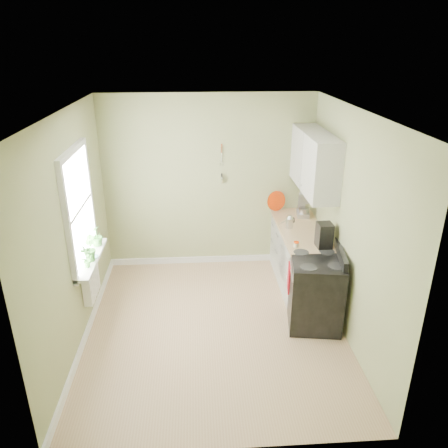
{
  "coord_description": "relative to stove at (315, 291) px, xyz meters",
  "views": [
    {
      "loc": [
        -0.19,
        -4.61,
        3.38
      ],
      "look_at": [
        0.15,
        0.55,
        1.2
      ],
      "focal_mm": 35.0,
      "sensor_mm": 36.0,
      "label": 1
    }
  ],
  "objects": [
    {
      "name": "stove",
      "position": [
        0.0,
        0.0,
        0.0
      ],
      "size": [
        0.75,
        0.82,
        1.03
      ],
      "color": "black",
      "rests_on": "floor"
    },
    {
      "name": "kettle",
      "position": [
        -0.16,
        0.97,
        0.54
      ],
      "size": [
        0.18,
        0.11,
        0.19
      ],
      "color": "silver",
      "rests_on": "countertop"
    },
    {
      "name": "plant_a",
      "position": [
        -2.78,
        -0.01,
        0.58
      ],
      "size": [
        0.16,
        0.17,
        0.27
      ],
      "primitive_type": "imported",
      "rotation": [
        0.0,
        0.0,
        1.03
      ],
      "color": "#326E27",
      "rests_on": "window_sill"
    },
    {
      "name": "base_cabinets",
      "position": [
        0.02,
        0.95,
        -0.02
      ],
      "size": [
        0.6,
        1.6,
        0.87
      ],
      "primitive_type": "cube",
      "color": "silver",
      "rests_on": "floor"
    },
    {
      "name": "ceiling",
      "position": [
        -1.28,
        -0.05,
        2.25
      ],
      "size": [
        3.2,
        3.6,
        0.02
      ],
      "primitive_type": "cube",
      "color": "white",
      "rests_on": "wall_back"
    },
    {
      "name": "wall_left",
      "position": [
        -2.89,
        -0.05,
        0.89
      ],
      "size": [
        0.02,
        3.6,
        2.7
      ],
      "primitive_type": "cube",
      "color": "#959B69",
      "rests_on": "floor"
    },
    {
      "name": "upper_cabinets",
      "position": [
        0.15,
        1.05,
        1.39
      ],
      "size": [
        0.35,
        1.4,
        0.8
      ],
      "primitive_type": "cube",
      "color": "silver",
      "rests_on": "wall_right"
    },
    {
      "name": "jar",
      "position": [
        -0.2,
        0.35,
        0.49
      ],
      "size": [
        0.07,
        0.07,
        0.07
      ],
      "color": "#B4A48C",
      "rests_on": "countertop"
    },
    {
      "name": "countertop",
      "position": [
        0.01,
        0.95,
        0.43
      ],
      "size": [
        0.64,
        1.6,
        0.04
      ],
      "primitive_type": "cube",
      "color": "tan",
      "rests_on": "base_cabinets"
    },
    {
      "name": "window_sill",
      "position": [
        -2.79,
        0.25,
        0.42
      ],
      "size": [
        0.18,
        1.14,
        0.04
      ],
      "primitive_type": "cube",
      "color": "white",
      "rests_on": "wall_left"
    },
    {
      "name": "stand_mixer",
      "position": [
        0.14,
        1.43,
        0.6
      ],
      "size": [
        0.22,
        0.32,
        0.36
      ],
      "color": "#B2B2B7",
      "rests_on": "countertop"
    },
    {
      "name": "red_tray",
      "position": [
        -0.23,
        1.67,
        0.61
      ],
      "size": [
        0.31,
        0.17,
        0.32
      ],
      "primitive_type": "cylinder",
      "rotation": [
        1.45,
        0.0,
        0.37
      ],
      "color": "#CA2E00",
      "rests_on": "countertop"
    },
    {
      "name": "radiator",
      "position": [
        -2.82,
        0.2,
        0.09
      ],
      "size": [
        0.12,
        0.5,
        0.35
      ],
      "primitive_type": "cube",
      "color": "white",
      "rests_on": "wall_left"
    },
    {
      "name": "window",
      "position": [
        -2.86,
        0.25,
        1.09
      ],
      "size": [
        0.06,
        1.14,
        1.44
      ],
      "color": "white",
      "rests_on": "wall_left"
    },
    {
      "name": "floor",
      "position": [
        -1.28,
        -0.05,
        -0.47
      ],
      "size": [
        3.2,
        3.6,
        0.02
      ],
      "primitive_type": "cube",
      "color": "tan",
      "rests_on": "ground"
    },
    {
      "name": "plant_c",
      "position": [
        -2.78,
        0.6,
        0.58
      ],
      "size": [
        0.18,
        0.18,
        0.27
      ],
      "primitive_type": "imported",
      "rotation": [
        0.0,
        0.0,
        4.56
      ],
      "color": "#326E27",
      "rests_on": "window_sill"
    },
    {
      "name": "wall_back",
      "position": [
        -1.28,
        1.76,
        0.89
      ],
      "size": [
        3.2,
        0.02,
        2.7
      ],
      "primitive_type": "cube",
      "color": "#959B69",
      "rests_on": "floor"
    },
    {
      "name": "wall_utensils",
      "position": [
        -1.08,
        1.73,
        1.11
      ],
      "size": [
        0.02,
        0.14,
        0.58
      ],
      "color": "tan",
      "rests_on": "wall_back"
    },
    {
      "name": "plant_b",
      "position": [
        -2.78,
        0.17,
        0.6
      ],
      "size": [
        0.2,
        0.22,
        0.33
      ],
      "primitive_type": "imported",
      "rotation": [
        0.0,
        0.0,
        1.95
      ],
      "color": "#326E27",
      "rests_on": "window_sill"
    },
    {
      "name": "wall_right",
      "position": [
        0.33,
        -0.05,
        0.89
      ],
      "size": [
        0.02,
        3.6,
        2.7
      ],
      "primitive_type": "cube",
      "color": "#959B69",
      "rests_on": "floor"
    },
    {
      "name": "coffee_maker",
      "position": [
        0.15,
        0.34,
        0.6
      ],
      "size": [
        0.19,
        0.21,
        0.32
      ],
      "color": "black",
      "rests_on": "countertop"
    }
  ]
}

